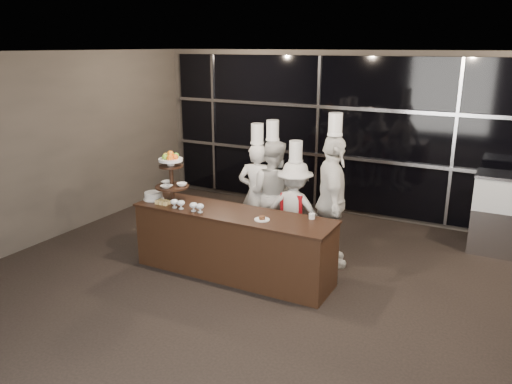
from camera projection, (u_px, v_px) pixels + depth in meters
The scene contains 13 objects.
room at pixel (244, 224), 4.59m from camera, with size 10.00×10.00×10.00m.
window_wall at pixel (382, 138), 8.77m from camera, with size 8.60×0.10×2.80m.
buffet_counter at pixel (233, 243), 6.85m from camera, with size 2.84×0.74×0.92m.
display_stand at pixel (171, 173), 7.05m from camera, with size 0.48×0.48×0.74m.
compotes at pixel (187, 204), 6.77m from camera, with size 0.54×0.11×0.12m.
layer_cake at pixel (154, 196), 7.25m from camera, with size 0.30×0.30×0.11m.
pastry_squares at pixel (163, 202), 7.04m from camera, with size 0.19×0.13×0.05m.
small_plate at pixel (262, 219), 6.40m from camera, with size 0.20×0.20×0.05m.
chef_cup at pixel (312, 216), 6.45m from camera, with size 0.08×0.08×0.07m, color white.
chef_a at pixel (257, 193), 7.83m from camera, with size 0.68×0.54×1.94m.
chef_b at pixel (272, 192), 7.81m from camera, with size 0.91×0.76×2.00m.
chef_c at pixel (294, 209), 7.36m from camera, with size 0.98×0.60×1.77m.
chef_d at pixel (332, 201), 7.04m from camera, with size 0.91×1.21×2.21m.
Camera 1 is at (2.14, -3.76, 3.08)m, focal length 35.00 mm.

